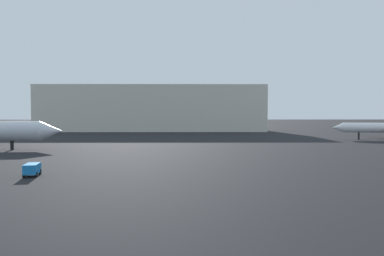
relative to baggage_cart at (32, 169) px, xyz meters
The scene contains 2 objects.
baggage_cart is the anchor object (origin of this frame).
terminal_building 90.46m from the baggage_cart, 87.77° to the left, with size 77.50×18.39×15.75m, color beige.
Camera 1 is at (-2.18, -12.59, 6.72)m, focal length 33.81 mm.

